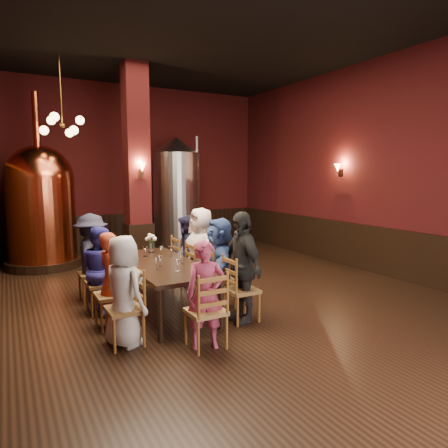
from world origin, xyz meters
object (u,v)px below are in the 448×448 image
rose_vase (152,240)px  copper_kettle (41,205)px  person_1 (111,280)px  person_2 (101,270)px  dining_table (161,267)px  person_0 (124,291)px  steel_vessel (177,194)px

rose_vase → copper_kettle: bearing=115.2°
person_1 → rose_vase: size_ratio=3.97×
rose_vase → person_2: bearing=-152.0°
copper_kettle → rose_vase: copper_kettle is taller
dining_table → person_0: size_ratio=1.74×
steel_vessel → rose_vase: steel_vessel is taller
dining_table → person_0: (-0.84, -1.00, 0.00)m
person_2 → copper_kettle: (-0.51, 3.72, 0.74)m
dining_table → rose_vase: bearing=80.5°
person_0 → person_1: bearing=-19.3°
person_2 → rose_vase: bearing=-79.4°
person_1 → steel_vessel: (2.94, 4.84, 0.88)m
person_1 → rose_vase: bearing=-49.8°
person_1 → person_2: 0.66m
person_2 → copper_kettle: copper_kettle is taller
person_2 → steel_vessel: bearing=-52.5°
person_0 → copper_kettle: copper_kettle is taller
person_1 → person_0: bearing=170.3°
person_1 → dining_table: bearing=-78.5°
person_0 → rose_vase: 2.12m
person_2 → steel_vessel: steel_vessel is taller
rose_vase → steel_vessel: bearing=61.8°
person_1 → steel_vessel: steel_vessel is taller
person_1 → person_2: bearing=-9.7°
person_1 → rose_vase: person_1 is taller
dining_table → steel_vessel: size_ratio=0.78×
person_0 → person_2: size_ratio=1.03×
person_0 → person_1: person_0 is taller
person_1 → person_2: person_2 is taller
person_2 → rose_vase: size_ratio=3.99×
dining_table → copper_kettle: bearing=108.3°
dining_table → rose_vase: 0.91m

